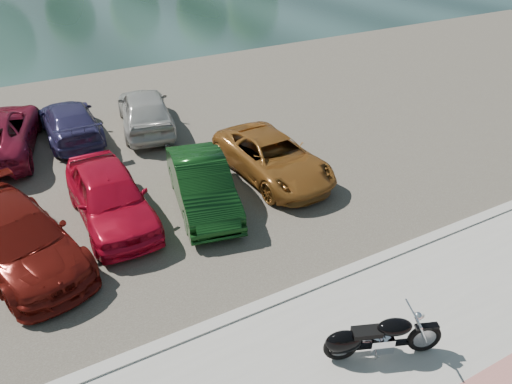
# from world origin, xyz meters

# --- Properties ---
(ground) EXTENTS (200.00, 200.00, 0.00)m
(ground) POSITION_xyz_m (0.00, 0.00, 0.00)
(ground) COLOR #595447
(ground) RESTS_ON ground
(promenade) EXTENTS (60.00, 6.00, 0.10)m
(promenade) POSITION_xyz_m (0.00, -1.00, 0.05)
(promenade) COLOR #9E9C95
(promenade) RESTS_ON ground
(kerb) EXTENTS (60.00, 0.30, 0.14)m
(kerb) POSITION_xyz_m (0.00, 2.00, 0.07)
(kerb) COLOR #9E9C95
(kerb) RESTS_ON ground
(parking_lot) EXTENTS (60.00, 18.00, 0.04)m
(parking_lot) POSITION_xyz_m (0.00, 11.00, 0.02)
(parking_lot) COLOR #453F37
(parking_lot) RESTS_ON ground
(river) EXTENTS (120.00, 40.00, 0.00)m
(river) POSITION_xyz_m (0.00, 40.00, 0.00)
(river) COLOR #1A302B
(river) RESTS_ON ground
(motorcycle) EXTENTS (2.22, 1.12, 1.05)m
(motorcycle) POSITION_xyz_m (-0.53, -0.19, 0.56)
(motorcycle) COLOR black
(motorcycle) RESTS_ON promenade
(car_3) EXTENTS (3.16, 5.22, 1.42)m
(car_3) POSITION_xyz_m (-5.96, 6.14, 0.75)
(car_3) COLOR #60130D
(car_3) RESTS_ON parking_lot
(car_4) EXTENTS (1.81, 4.44, 1.51)m
(car_4) POSITION_xyz_m (-3.58, 6.90, 0.80)
(car_4) COLOR red
(car_4) RESTS_ON parking_lot
(car_5) EXTENTS (2.31, 4.40, 1.38)m
(car_5) POSITION_xyz_m (-1.13, 6.36, 0.73)
(car_5) COLOR #0E3311
(car_5) RESTS_ON parking_lot
(car_6) EXTENTS (2.33, 4.73, 1.29)m
(car_6) POSITION_xyz_m (1.48, 6.90, 0.69)
(car_6) COLOR brown
(car_6) RESTS_ON parking_lot
(car_11) EXTENTS (1.94, 4.51, 1.30)m
(car_11) POSITION_xyz_m (-3.45, 12.87, 0.69)
(car_11) COLOR navy
(car_11) RESTS_ON parking_lot
(car_12) EXTENTS (2.69, 4.78, 1.54)m
(car_12) POSITION_xyz_m (-0.83, 12.32, 0.81)
(car_12) COLOR #B4B4AF
(car_12) RESTS_ON parking_lot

